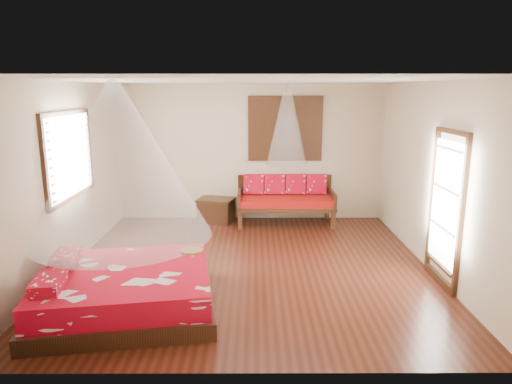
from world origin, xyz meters
TOP-DOWN VIEW (x-y plane):
  - room at (0.00, 0.00)m, footprint 5.54×5.54m
  - bed at (-1.52, -1.42)m, footprint 2.36×2.19m
  - daybed at (0.72, 2.39)m, footprint 1.95×0.87m
  - storage_chest at (-0.71, 2.45)m, footprint 0.82×0.68m
  - shutter_panel at (0.72, 2.72)m, footprint 1.52×0.06m
  - window_left at (-2.71, 0.20)m, footprint 0.10×1.74m
  - glazed_door at (2.72, -0.60)m, footprint 0.08×1.02m
  - wine_tray at (-0.78, -0.73)m, footprint 0.30×0.30m
  - mosquito_net_main at (-1.50, -1.41)m, footprint 2.13×2.13m
  - mosquito_net_daybed at (0.72, 2.25)m, footprint 0.78×0.78m

SIDE VIEW (x-z plane):
  - storage_chest at x=-0.71m, z-range 0.00..0.50m
  - bed at x=-1.52m, z-range -0.07..0.57m
  - daybed at x=0.72m, z-range 0.03..1.01m
  - wine_tray at x=-0.78m, z-range 0.45..0.68m
  - glazed_door at x=2.72m, z-range -0.01..2.15m
  - room at x=0.00m, z-range -0.02..2.82m
  - window_left at x=-2.71m, z-range 1.03..2.37m
  - mosquito_net_main at x=-1.50m, z-range 0.95..2.75m
  - shutter_panel at x=0.72m, z-range 1.24..2.56m
  - mosquito_net_daybed at x=0.72m, z-range 1.25..2.75m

